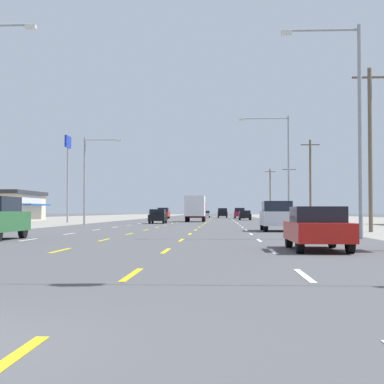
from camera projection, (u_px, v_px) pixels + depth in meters
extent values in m
plane|color=#4C4C4F|center=(191.00, 223.00, 71.44)|extent=(572.00, 572.00, 0.00)
cube|color=white|center=(28.00, 240.00, 27.77)|extent=(0.14, 2.60, 0.01)
cube|color=white|center=(69.00, 234.00, 35.26)|extent=(0.14, 2.60, 0.01)
cube|color=white|center=(96.00, 230.00, 42.75)|extent=(0.14, 2.60, 0.01)
cube|color=white|center=(115.00, 227.00, 50.24)|extent=(0.14, 2.60, 0.01)
cube|color=white|center=(129.00, 225.00, 57.72)|extent=(0.14, 2.60, 0.01)
cube|color=white|center=(140.00, 224.00, 65.21)|extent=(0.14, 2.60, 0.01)
cube|color=white|center=(148.00, 222.00, 72.70)|extent=(0.14, 2.60, 0.01)
cube|color=white|center=(155.00, 221.00, 80.18)|extent=(0.14, 2.60, 0.01)
cube|color=white|center=(161.00, 220.00, 87.67)|extent=(0.14, 2.60, 0.01)
cube|color=white|center=(166.00, 220.00, 95.16)|extent=(0.14, 2.60, 0.01)
cube|color=white|center=(170.00, 219.00, 102.64)|extent=(0.14, 2.60, 0.01)
cube|color=white|center=(173.00, 219.00, 110.13)|extent=(0.14, 2.60, 0.01)
cube|color=white|center=(176.00, 218.00, 117.62)|extent=(0.14, 2.60, 0.01)
cube|color=white|center=(179.00, 218.00, 125.11)|extent=(0.14, 2.60, 0.01)
cube|color=white|center=(182.00, 217.00, 132.59)|extent=(0.14, 2.60, 0.01)
cube|color=white|center=(184.00, 217.00, 140.08)|extent=(0.14, 2.60, 0.01)
cube|color=white|center=(186.00, 217.00, 147.57)|extent=(0.14, 2.60, 0.01)
cube|color=white|center=(187.00, 217.00, 155.05)|extent=(0.14, 2.60, 0.01)
cube|color=white|center=(189.00, 216.00, 162.54)|extent=(0.14, 2.60, 0.01)
cube|color=white|center=(190.00, 216.00, 170.03)|extent=(0.14, 2.60, 0.01)
cube|color=white|center=(192.00, 216.00, 177.51)|extent=(0.14, 2.60, 0.01)
cube|color=white|center=(193.00, 216.00, 185.00)|extent=(0.14, 2.60, 0.01)
cube|color=white|center=(194.00, 216.00, 192.49)|extent=(0.14, 2.60, 0.01)
cube|color=white|center=(195.00, 215.00, 199.98)|extent=(0.14, 2.60, 0.01)
cube|color=white|center=(196.00, 215.00, 207.46)|extent=(0.14, 2.60, 0.01)
cube|color=white|center=(197.00, 215.00, 214.95)|extent=(0.14, 2.60, 0.01)
cube|color=white|center=(198.00, 215.00, 222.44)|extent=(0.14, 2.60, 0.01)
cube|color=yellow|center=(60.00, 251.00, 20.11)|extent=(0.14, 2.60, 0.01)
cube|color=yellow|center=(104.00, 240.00, 27.60)|extent=(0.14, 2.60, 0.01)
cube|color=yellow|center=(129.00, 234.00, 35.09)|extent=(0.14, 2.60, 0.01)
cube|color=yellow|center=(146.00, 230.00, 42.58)|extent=(0.14, 2.60, 0.01)
cube|color=yellow|center=(157.00, 227.00, 50.06)|extent=(0.14, 2.60, 0.01)
cube|color=yellow|center=(166.00, 225.00, 57.55)|extent=(0.14, 2.60, 0.01)
cube|color=yellow|center=(172.00, 224.00, 65.04)|extent=(0.14, 2.60, 0.01)
cube|color=yellow|center=(177.00, 222.00, 72.52)|extent=(0.14, 2.60, 0.01)
cube|color=yellow|center=(181.00, 221.00, 80.01)|extent=(0.14, 2.60, 0.01)
cube|color=yellow|center=(185.00, 220.00, 87.50)|extent=(0.14, 2.60, 0.01)
cube|color=yellow|center=(188.00, 220.00, 94.98)|extent=(0.14, 2.60, 0.01)
cube|color=yellow|center=(190.00, 219.00, 102.47)|extent=(0.14, 2.60, 0.01)
cube|color=yellow|center=(193.00, 219.00, 109.96)|extent=(0.14, 2.60, 0.01)
cube|color=yellow|center=(194.00, 218.00, 117.45)|extent=(0.14, 2.60, 0.01)
cube|color=yellow|center=(196.00, 218.00, 124.93)|extent=(0.14, 2.60, 0.01)
cube|color=yellow|center=(198.00, 217.00, 132.42)|extent=(0.14, 2.60, 0.01)
cube|color=yellow|center=(199.00, 217.00, 139.91)|extent=(0.14, 2.60, 0.01)
cube|color=yellow|center=(200.00, 217.00, 147.39)|extent=(0.14, 2.60, 0.01)
cube|color=yellow|center=(201.00, 217.00, 154.88)|extent=(0.14, 2.60, 0.01)
cube|color=yellow|center=(202.00, 216.00, 162.37)|extent=(0.14, 2.60, 0.01)
cube|color=yellow|center=(203.00, 216.00, 169.85)|extent=(0.14, 2.60, 0.01)
cube|color=yellow|center=(204.00, 216.00, 177.34)|extent=(0.14, 2.60, 0.01)
cube|color=yellow|center=(205.00, 216.00, 184.83)|extent=(0.14, 2.60, 0.01)
cube|color=yellow|center=(205.00, 216.00, 192.32)|extent=(0.14, 2.60, 0.01)
cube|color=yellow|center=(206.00, 215.00, 199.80)|extent=(0.14, 2.60, 0.01)
cube|color=yellow|center=(206.00, 215.00, 207.29)|extent=(0.14, 2.60, 0.01)
cube|color=yellow|center=(207.00, 215.00, 214.78)|extent=(0.14, 2.60, 0.01)
cube|color=yellow|center=(207.00, 215.00, 222.26)|extent=(0.14, 2.60, 0.01)
cube|color=yellow|center=(132.00, 275.00, 12.45)|extent=(0.14, 2.60, 0.01)
cube|color=yellow|center=(166.00, 251.00, 19.94)|extent=(0.14, 2.60, 0.01)
cube|color=yellow|center=(181.00, 240.00, 27.43)|extent=(0.14, 2.60, 0.01)
cube|color=yellow|center=(190.00, 234.00, 34.92)|extent=(0.14, 2.60, 0.01)
cube|color=yellow|center=(196.00, 230.00, 42.40)|extent=(0.14, 2.60, 0.01)
cube|color=yellow|center=(200.00, 227.00, 49.89)|extent=(0.14, 2.60, 0.01)
cube|color=yellow|center=(203.00, 225.00, 57.38)|extent=(0.14, 2.60, 0.01)
cube|color=yellow|center=(205.00, 224.00, 64.86)|extent=(0.14, 2.60, 0.01)
cube|color=yellow|center=(207.00, 222.00, 72.35)|extent=(0.14, 2.60, 0.01)
cube|color=yellow|center=(208.00, 221.00, 79.84)|extent=(0.14, 2.60, 0.01)
cube|color=yellow|center=(209.00, 221.00, 87.32)|extent=(0.14, 2.60, 0.01)
cube|color=yellow|center=(210.00, 220.00, 94.81)|extent=(0.14, 2.60, 0.01)
cube|color=yellow|center=(211.00, 219.00, 102.30)|extent=(0.14, 2.60, 0.01)
cube|color=yellow|center=(212.00, 219.00, 109.79)|extent=(0.14, 2.60, 0.01)
cube|color=yellow|center=(213.00, 218.00, 117.27)|extent=(0.14, 2.60, 0.01)
cube|color=yellow|center=(213.00, 218.00, 124.76)|extent=(0.14, 2.60, 0.01)
cube|color=yellow|center=(214.00, 217.00, 132.25)|extent=(0.14, 2.60, 0.01)
cube|color=yellow|center=(214.00, 217.00, 139.73)|extent=(0.14, 2.60, 0.01)
cube|color=yellow|center=(215.00, 217.00, 147.22)|extent=(0.14, 2.60, 0.01)
cube|color=yellow|center=(215.00, 217.00, 154.71)|extent=(0.14, 2.60, 0.01)
cube|color=yellow|center=(215.00, 216.00, 162.19)|extent=(0.14, 2.60, 0.01)
cube|color=yellow|center=(216.00, 216.00, 169.68)|extent=(0.14, 2.60, 0.01)
cube|color=yellow|center=(216.00, 216.00, 177.17)|extent=(0.14, 2.60, 0.01)
cube|color=yellow|center=(216.00, 216.00, 184.65)|extent=(0.14, 2.60, 0.01)
cube|color=yellow|center=(216.00, 216.00, 192.14)|extent=(0.14, 2.60, 0.01)
cube|color=yellow|center=(217.00, 215.00, 199.63)|extent=(0.14, 2.60, 0.01)
cube|color=yellow|center=(217.00, 215.00, 207.12)|extent=(0.14, 2.60, 0.01)
cube|color=yellow|center=(217.00, 215.00, 214.60)|extent=(0.14, 2.60, 0.01)
cube|color=yellow|center=(217.00, 215.00, 222.09)|extent=(0.14, 2.60, 0.01)
cube|color=white|center=(304.00, 275.00, 12.28)|extent=(0.14, 2.60, 0.01)
cube|color=white|center=(273.00, 251.00, 19.77)|extent=(0.14, 2.60, 0.01)
cube|color=white|center=(259.00, 240.00, 27.26)|extent=(0.14, 2.60, 0.01)
cube|color=white|center=(251.00, 234.00, 34.74)|extent=(0.14, 2.60, 0.01)
cube|color=white|center=(246.00, 230.00, 42.23)|extent=(0.14, 2.60, 0.01)
cube|color=white|center=(242.00, 227.00, 49.72)|extent=(0.14, 2.60, 0.01)
cube|color=white|center=(240.00, 225.00, 57.20)|extent=(0.14, 2.60, 0.01)
cube|color=white|center=(238.00, 224.00, 64.69)|extent=(0.14, 2.60, 0.01)
cube|color=white|center=(236.00, 222.00, 72.18)|extent=(0.14, 2.60, 0.01)
cube|color=white|center=(235.00, 221.00, 79.66)|extent=(0.14, 2.60, 0.01)
cube|color=white|center=(234.00, 221.00, 87.15)|extent=(0.14, 2.60, 0.01)
cube|color=white|center=(233.00, 220.00, 94.64)|extent=(0.14, 2.60, 0.01)
cube|color=white|center=(232.00, 219.00, 102.13)|extent=(0.14, 2.60, 0.01)
cube|color=white|center=(231.00, 219.00, 109.61)|extent=(0.14, 2.60, 0.01)
cube|color=white|center=(231.00, 218.00, 117.10)|extent=(0.14, 2.60, 0.01)
cube|color=white|center=(230.00, 218.00, 124.59)|extent=(0.14, 2.60, 0.01)
cube|color=white|center=(230.00, 217.00, 132.07)|extent=(0.14, 2.60, 0.01)
cube|color=white|center=(229.00, 217.00, 139.56)|extent=(0.14, 2.60, 0.01)
cube|color=white|center=(229.00, 217.00, 147.05)|extent=(0.14, 2.60, 0.01)
cube|color=white|center=(229.00, 217.00, 154.53)|extent=(0.14, 2.60, 0.01)
cube|color=white|center=(228.00, 216.00, 162.02)|extent=(0.14, 2.60, 0.01)
cube|color=white|center=(228.00, 216.00, 169.51)|extent=(0.14, 2.60, 0.01)
cube|color=white|center=(228.00, 216.00, 176.99)|extent=(0.14, 2.60, 0.01)
cube|color=white|center=(228.00, 216.00, 184.48)|extent=(0.14, 2.60, 0.01)
cube|color=white|center=(227.00, 216.00, 191.97)|extent=(0.14, 2.60, 0.01)
cube|color=white|center=(227.00, 215.00, 199.46)|extent=(0.14, 2.60, 0.01)
cube|color=white|center=(227.00, 215.00, 206.94)|extent=(0.14, 2.60, 0.01)
cube|color=white|center=(227.00, 215.00, 214.43)|extent=(0.14, 2.60, 0.01)
cube|color=white|center=(227.00, 215.00, 221.92)|extent=(0.14, 2.60, 0.01)
cube|color=red|center=(317.00, 231.00, 20.36)|extent=(1.80, 4.50, 0.62)
cube|color=black|center=(317.00, 214.00, 20.27)|extent=(1.62, 2.10, 0.52)
cylinder|color=black|center=(289.00, 239.00, 21.93)|extent=(0.22, 0.64, 0.64)
cylinder|color=black|center=(332.00, 239.00, 21.85)|extent=(0.22, 0.64, 0.64)
cylinder|color=black|center=(300.00, 243.00, 18.84)|extent=(0.22, 0.64, 0.64)
cylinder|color=black|center=(350.00, 243.00, 18.76)|extent=(0.22, 0.64, 0.64)
cylinder|color=black|center=(23.00, 230.00, 29.45)|extent=(0.26, 0.76, 0.76)
cube|color=silver|center=(277.00, 218.00, 40.40)|extent=(1.98, 4.90, 0.92)
cube|color=black|center=(277.00, 206.00, 40.38)|extent=(1.82, 2.70, 0.68)
cylinder|color=black|center=(262.00, 225.00, 42.13)|extent=(0.26, 0.76, 0.76)
cylinder|color=black|center=(287.00, 225.00, 42.04)|extent=(0.26, 0.76, 0.76)
cylinder|color=black|center=(266.00, 226.00, 38.73)|extent=(0.26, 0.76, 0.76)
cylinder|color=black|center=(292.00, 226.00, 38.65)|extent=(0.26, 0.76, 0.76)
cube|color=black|center=(158.00, 218.00, 65.51)|extent=(1.72, 3.90, 0.66)
cube|color=black|center=(158.00, 212.00, 65.28)|extent=(1.58, 1.90, 0.58)
cylinder|color=black|center=(153.00, 221.00, 66.94)|extent=(0.20, 0.60, 0.60)
cylinder|color=black|center=(166.00, 221.00, 66.86)|extent=(0.20, 0.60, 0.60)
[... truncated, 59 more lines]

